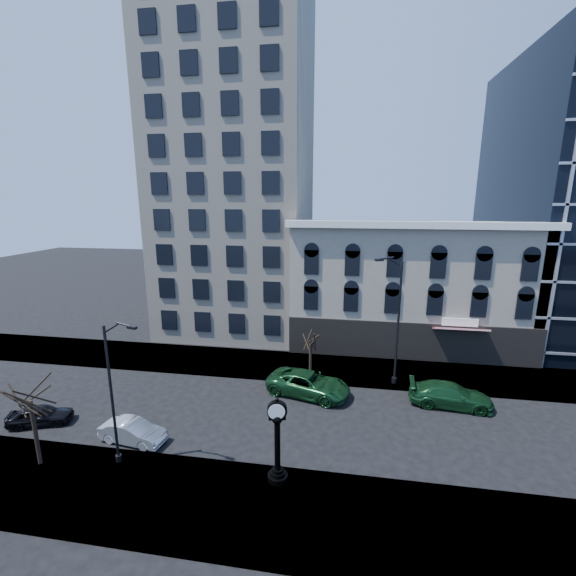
% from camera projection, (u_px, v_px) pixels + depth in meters
% --- Properties ---
extents(ground, '(160.00, 160.00, 0.00)m').
position_uv_depth(ground, '(250.00, 414.00, 26.28)').
color(ground, black).
rests_on(ground, ground).
extents(sidewalk_far, '(160.00, 6.00, 0.12)m').
position_uv_depth(sidewalk_far, '(273.00, 364.00, 33.95)').
color(sidewalk_far, gray).
rests_on(sidewalk_far, ground).
extents(sidewalk_near, '(160.00, 6.00, 0.12)m').
position_uv_depth(sidewalk_near, '(207.00, 502.00, 18.57)').
color(sidewalk_near, gray).
rests_on(sidewalk_near, ground).
extents(cream_tower, '(15.90, 15.40, 42.50)m').
position_uv_depth(cream_tower, '(235.00, 151.00, 40.99)').
color(cream_tower, beige).
rests_on(cream_tower, ground).
extents(victorian_row, '(22.60, 11.19, 12.50)m').
position_uv_depth(victorian_row, '(406.00, 284.00, 38.32)').
color(victorian_row, gray).
rests_on(victorian_row, ground).
extents(street_clock, '(1.06, 1.06, 4.66)m').
position_uv_depth(street_clock, '(277.00, 444.00, 19.52)').
color(street_clock, black).
rests_on(street_clock, sidewalk_near).
extents(street_lamp_near, '(2.14, 0.73, 8.39)m').
position_uv_depth(street_lamp_near, '(116.00, 356.00, 19.73)').
color(street_lamp_near, black).
rests_on(street_lamp_near, sidewalk_near).
extents(street_lamp_far, '(2.50, 1.34, 10.31)m').
position_uv_depth(street_lamp_far, '(392.00, 288.00, 28.50)').
color(street_lamp_far, black).
rests_on(street_lamp_far, sidewalk_far).
extents(bare_tree_near, '(3.55, 3.55, 6.10)m').
position_uv_depth(bare_tree_near, '(28.00, 387.00, 20.18)').
color(bare_tree_near, black).
rests_on(bare_tree_near, sidewalk_near).
extents(bare_tree_far, '(2.39, 2.39, 4.10)m').
position_uv_depth(bare_tree_far, '(311.00, 338.00, 31.59)').
color(bare_tree_far, black).
rests_on(bare_tree_far, sidewalk_far).
extents(car_near_a, '(4.11, 2.78, 1.30)m').
position_uv_depth(car_near_a, '(40.00, 415.00, 24.96)').
color(car_near_a, black).
rests_on(car_near_a, ground).
extents(car_near_b, '(4.22, 1.93, 1.34)m').
position_uv_depth(car_near_b, '(133.00, 432.00, 23.14)').
color(car_near_b, '#A5A8AD').
rests_on(car_near_b, ground).
extents(car_far_a, '(6.72, 4.35, 1.72)m').
position_uv_depth(car_far_a, '(308.00, 384.00, 28.70)').
color(car_far_a, '#143F1E').
rests_on(car_far_a, ground).
extents(car_far_b, '(5.80, 2.76, 1.63)m').
position_uv_depth(car_far_b, '(450.00, 395.00, 27.16)').
color(car_far_b, '#143F1E').
rests_on(car_far_b, ground).
extents(car_far_c, '(4.26, 1.93, 1.42)m').
position_uv_depth(car_far_c, '(457.00, 395.00, 27.37)').
color(car_far_c, '#595B60').
rests_on(car_far_c, ground).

